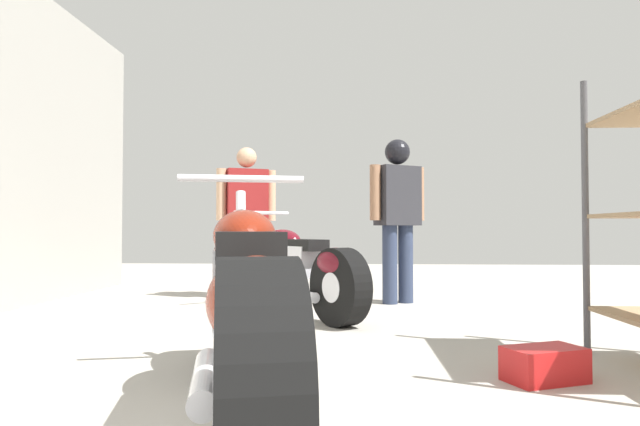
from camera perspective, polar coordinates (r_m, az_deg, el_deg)
ground_plane at (r=3.68m, az=-5.66°, el=-13.45°), size 16.82×16.82×0.00m
motorcycle_maroon_cruiser at (r=2.23m, az=-7.61°, el=-9.82°), size 0.83×2.21×1.04m
motorcycle_black_naked at (r=4.86m, az=-2.42°, el=-5.87°), size 1.32×1.69×0.93m
mechanic_in_blue at (r=6.10m, az=-7.58°, el=0.03°), size 0.65×0.39×1.65m
mechanic_with_helmet at (r=5.71m, az=7.98°, el=0.85°), size 0.62×0.43×1.67m
red_toolbox at (r=3.03m, az=22.09°, el=-14.24°), size 0.43×0.35×0.17m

